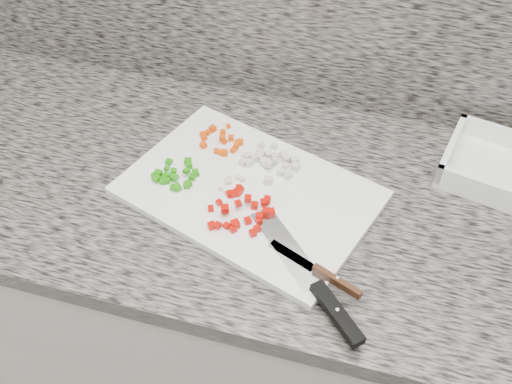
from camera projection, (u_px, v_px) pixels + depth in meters
The scene contains 11 objects.
cabinet at pixel (299, 323), 1.45m from camera, with size 3.92×0.62×0.86m, color silver.
countertop at pixel (311, 205), 1.12m from camera, with size 3.96×0.64×0.04m, color slate.
cutting_board at pixel (249, 192), 1.10m from camera, with size 0.46×0.31×0.02m, color white.
carrot_pile at pixel (220, 140), 1.18m from camera, with size 0.10×0.10×0.02m.
onion_pile at pixel (270, 161), 1.14m from camera, with size 0.12×0.11×0.02m.
green_pepper_pile at pixel (175, 176), 1.11m from camera, with size 0.09×0.09×0.02m.
red_pepper_pile at pixel (243, 210), 1.05m from camera, with size 0.13×0.12×0.02m.
garlic_pile at pixel (232, 184), 1.10m from camera, with size 0.05×0.06×0.01m.
chef_knife at pixel (318, 289), 0.94m from camera, with size 0.24×0.25×0.02m.
paring_knife at pixel (325, 275), 0.95m from camera, with size 0.17×0.08×0.02m.
tray at pixel (510, 173), 1.12m from camera, with size 0.29×0.23×0.05m.
Camera 1 is at (0.10, 0.69, 1.71)m, focal length 40.00 mm.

